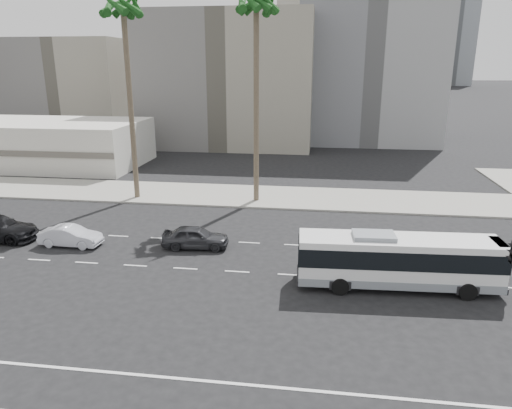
% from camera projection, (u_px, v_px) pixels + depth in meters
% --- Properties ---
extents(ground, '(700.00, 700.00, 0.00)m').
position_uv_depth(ground, '(290.00, 275.00, 25.89)').
color(ground, black).
rests_on(ground, ground).
extents(sidewalk_north, '(120.00, 7.00, 0.15)m').
position_uv_depth(sidewalk_north, '(302.00, 198.00, 40.57)').
color(sidewalk_north, gray).
rests_on(sidewalk_north, ground).
extents(commercial_low, '(22.00, 12.16, 5.00)m').
position_uv_depth(commercial_low, '(46.00, 143.00, 53.76)').
color(commercial_low, beige).
rests_on(commercial_low, ground).
extents(midrise_beige_west, '(24.00, 18.00, 18.00)m').
position_uv_depth(midrise_beige_west, '(230.00, 80.00, 67.56)').
color(midrise_beige_west, slate).
rests_on(midrise_beige_west, ground).
extents(midrise_gray_center, '(20.00, 20.00, 26.00)m').
position_uv_depth(midrise_gray_center, '(368.00, 52.00, 70.43)').
color(midrise_gray_center, slate).
rests_on(midrise_gray_center, ground).
extents(midrise_beige_far, '(18.00, 16.00, 15.00)m').
position_uv_depth(midrise_beige_far, '(79.00, 88.00, 76.15)').
color(midrise_beige_far, slate).
rests_on(midrise_beige_far, ground).
extents(civic_tower, '(42.00, 42.00, 129.00)m').
position_uv_depth(civic_tower, '(319.00, 11.00, 252.13)').
color(civic_tower, beige).
rests_on(civic_tower, ground).
extents(highrise_right, '(26.00, 26.00, 70.00)m').
position_uv_depth(highrise_right, '(415.00, 14.00, 228.09)').
color(highrise_right, slate).
rests_on(highrise_right, ground).
extents(highrise_far, '(22.00, 22.00, 60.00)m').
position_uv_depth(highrise_far, '(452.00, 28.00, 254.71)').
color(highrise_far, slate).
rests_on(highrise_far, ground).
extents(city_bus, '(10.34, 2.77, 2.94)m').
position_uv_depth(city_bus, '(398.00, 260.00, 24.06)').
color(city_bus, silver).
rests_on(city_bus, ground).
extents(car_a, '(2.05, 4.32, 1.43)m').
position_uv_depth(car_a, '(195.00, 237.00, 29.57)').
color(car_a, '#303034').
rests_on(car_a, ground).
extents(car_b, '(1.47, 3.97, 1.30)m').
position_uv_depth(car_b, '(71.00, 236.00, 29.90)').
color(car_b, silver).
rests_on(car_b, ground).
extents(palm_near, '(5.00, 5.00, 16.84)m').
position_uv_depth(palm_near, '(256.00, 8.00, 35.39)').
color(palm_near, brown).
rests_on(palm_near, ground).
extents(palm_mid, '(5.44, 5.44, 16.78)m').
position_uv_depth(palm_mid, '(123.00, 12.00, 36.35)').
color(palm_mid, brown).
rests_on(palm_mid, ground).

